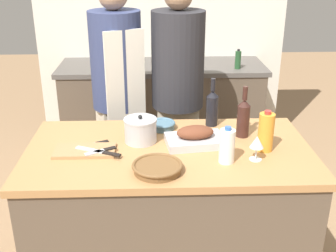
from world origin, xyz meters
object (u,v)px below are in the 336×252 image
object	(u,v)px
mixing_bowl	(162,125)
juice_jug	(266,132)
person_cook_guest	(178,90)
condiment_bottle_tall	(101,60)
wine_bottle_dark	(243,117)
roasting_pan	(195,138)
stock_pot	(141,130)
wicker_basket	(157,167)
knife_chef	(100,152)
wine_glass_left	(243,112)
condiment_bottle_short	(238,60)
wine_bottle_green	(212,107)
knife_bread	(93,144)
person_cook_aproned	(118,90)
cutting_board	(85,151)
wine_glass_right	(257,143)
milk_jug	(227,146)
knife_paring	(102,151)

from	to	relation	value
mixing_bowl	juice_jug	size ratio (longest dim) A/B	0.70
mixing_bowl	person_cook_guest	world-z (taller)	person_cook_guest
condiment_bottle_tall	wine_bottle_dark	bearing A→B (deg)	-53.01
roasting_pan	stock_pot	size ratio (longest dim) A/B	1.84
wicker_basket	knife_chef	distance (m)	0.36
roasting_pan	person_cook_guest	size ratio (longest dim) A/B	0.20
wine_glass_left	condiment_bottle_short	distance (m)	1.13
condiment_bottle_short	person_cook_guest	size ratio (longest dim) A/B	0.10
stock_pot	knife_chef	world-z (taller)	stock_pot
wicker_basket	condiment_bottle_tall	world-z (taller)	condiment_bottle_tall
wicker_basket	wine_bottle_green	xyz separation A→B (m)	(0.35, 0.59, 0.09)
knife_bread	person_cook_aproned	world-z (taller)	person_cook_aproned
wine_bottle_green	knife_chef	xyz separation A→B (m)	(-0.66, -0.40, -0.10)
knife_bread	condiment_bottle_short	distance (m)	1.73
cutting_board	condiment_bottle_short	xyz separation A→B (m)	(1.11, 1.45, 0.13)
stock_pot	wine_glass_right	size ratio (longest dim) A/B	1.40
wine_bottle_green	person_cook_aproned	xyz separation A→B (m)	(-0.62, 0.48, -0.04)
milk_jug	knife_chef	size ratio (longest dim) A/B	0.77
person_cook_guest	wine_glass_right	bearing A→B (deg)	-70.71
cutting_board	juice_jug	bearing A→B (deg)	-0.52
condiment_bottle_short	person_cook_guest	distance (m)	0.83
milk_jug	condiment_bottle_tall	size ratio (longest dim) A/B	1.05
roasting_pan	knife_bread	world-z (taller)	roasting_pan
wine_bottle_green	knife_paring	bearing A→B (deg)	-149.11
roasting_pan	knife_paring	size ratio (longest dim) A/B	2.05
condiment_bottle_short	condiment_bottle_tall	bearing A→B (deg)	179.31
wine_glass_right	knife_paring	size ratio (longest dim) A/B	0.79
cutting_board	wine_glass_right	size ratio (longest dim) A/B	2.45
wine_glass_left	person_cook_aproned	world-z (taller)	person_cook_aproned
wine_glass_left	person_cook_aproned	distance (m)	0.95
condiment_bottle_short	juice_jug	bearing A→B (deg)	-94.92
mixing_bowl	wine_bottle_dark	world-z (taller)	wine_bottle_dark
wine_glass_right	person_cook_guest	size ratio (longest dim) A/B	0.08
roasting_pan	knife_paring	world-z (taller)	roasting_pan
wine_bottle_green	knife_bread	bearing A→B (deg)	-159.58
wicker_basket	mixing_bowl	distance (m)	0.54
cutting_board	wine_bottle_dark	distance (m)	0.92
roasting_pan	wine_glass_right	size ratio (longest dim) A/B	2.59
milk_jug	wine_glass_left	world-z (taller)	milk_jug
wine_glass_left	condiment_bottle_tall	bearing A→B (deg)	131.34
milk_jug	roasting_pan	bearing A→B (deg)	123.37
milk_jug	condiment_bottle_tall	xyz separation A→B (m)	(-0.82, 1.60, 0.06)
wine_bottle_dark	knife_paring	size ratio (longest dim) A/B	1.81
juice_jug	person_cook_aproned	distance (m)	1.21
stock_pot	knife_bread	bearing A→B (deg)	-172.38
person_cook_aproned	person_cook_guest	distance (m)	0.43
wine_bottle_dark	milk_jug	bearing A→B (deg)	-114.73
wicker_basket	wine_bottle_green	world-z (taller)	wine_bottle_green
wine_bottle_dark	person_cook_aproned	bearing A→B (deg)	139.90
stock_pot	person_cook_aproned	xyz separation A→B (m)	(-0.18, 0.71, 0.01)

